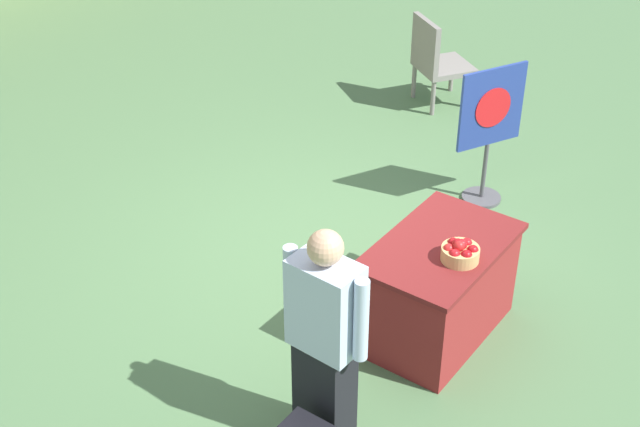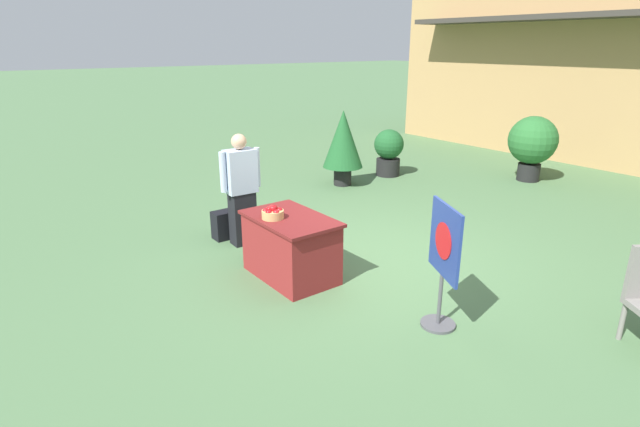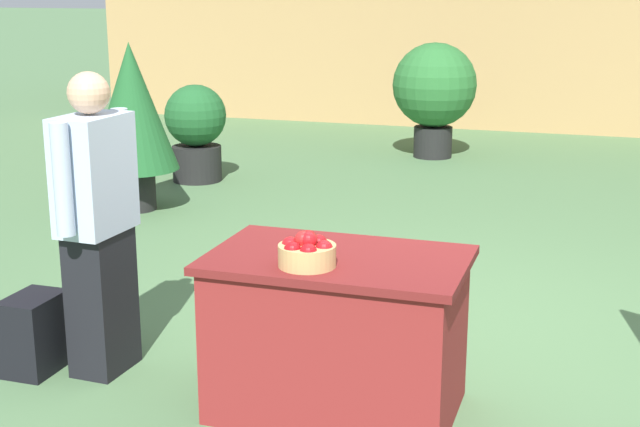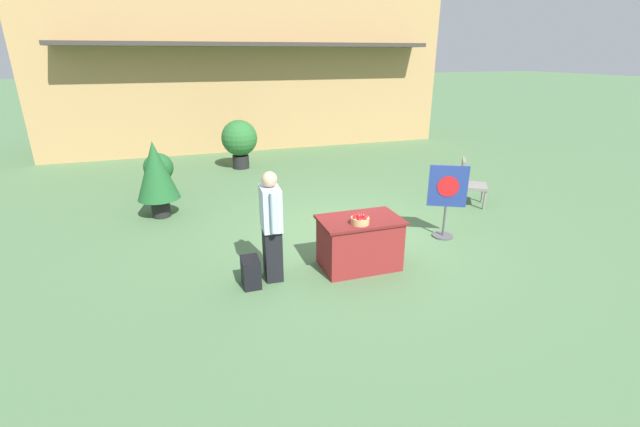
{
  "view_description": "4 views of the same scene",
  "coord_description": "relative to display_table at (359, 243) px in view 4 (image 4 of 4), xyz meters",
  "views": [
    {
      "loc": [
        -4.98,
        -3.47,
        4.38
      ],
      "look_at": [
        -0.55,
        -0.26,
        0.81
      ],
      "focal_mm": 50.0,
      "sensor_mm": 36.0,
      "label": 1
    },
    {
      "loc": [
        4.41,
        -4.28,
        2.76
      ],
      "look_at": [
        -0.47,
        -0.61,
        0.68
      ],
      "focal_mm": 28.0,
      "sensor_mm": 36.0,
      "label": 2
    },
    {
      "loc": [
        0.83,
        -4.99,
        2.03
      ],
      "look_at": [
        -0.63,
        -0.54,
        0.81
      ],
      "focal_mm": 50.0,
      "sensor_mm": 36.0,
      "label": 3
    },
    {
      "loc": [
        -2.75,
        -6.58,
        3.09
      ],
      "look_at": [
        -0.93,
        -1.05,
        0.9
      ],
      "focal_mm": 24.0,
      "sensor_mm": 36.0,
      "label": 4
    }
  ],
  "objects": [
    {
      "name": "poster_board",
      "position": [
        1.87,
        0.57,
        0.34
      ],
      "size": [
        0.6,
        0.36,
        1.31
      ],
      "rotation": [
        0.0,
        0.0,
        -2.04
      ],
      "color": "#4C4C51",
      "rests_on": "ground_plane"
    },
    {
      "name": "potted_plant_far_right",
      "position": [
        -0.82,
        6.61,
        0.42
      ],
      "size": [
        0.99,
        0.99,
        1.36
      ],
      "color": "black",
      "rests_on": "ground_plane"
    },
    {
      "name": "patio_chair",
      "position": [
        3.35,
        1.93,
        0.14
      ],
      "size": [
        0.76,
        0.76,
        0.99
      ],
      "rotation": [
        0.0,
        0.0,
        5.7
      ],
      "color": "gray",
      "rests_on": "ground_plane"
    },
    {
      "name": "backpack",
      "position": [
        -1.67,
        -0.07,
        -0.19
      ],
      "size": [
        0.24,
        0.34,
        0.42
      ],
      "color": "black",
      "rests_on": "ground_plane"
    },
    {
      "name": "potted_plant_far_left",
      "position": [
        -2.92,
        3.23,
        0.51
      ],
      "size": [
        0.81,
        0.81,
        1.53
      ],
      "color": "black",
      "rests_on": "ground_plane"
    },
    {
      "name": "display_table",
      "position": [
        0.0,
        0.0,
        0.0
      ],
      "size": [
        1.22,
        0.77,
        0.79
      ],
      "color": "maroon",
      "rests_on": "ground_plane"
    },
    {
      "name": "apple_basket",
      "position": [
        -0.09,
        -0.19,
        0.46
      ],
      "size": [
        0.26,
        0.26,
        0.16
      ],
      "color": "tan",
      "rests_on": "display_table"
    },
    {
      "name": "person_visitor",
      "position": [
        -1.33,
        0.06,
        0.42
      ],
      "size": [
        0.28,
        0.61,
        1.6
      ],
      "rotation": [
        0.0,
        0.0,
        -0.04
      ],
      "color": "black",
      "rests_on": "ground_plane"
    },
    {
      "name": "ground_plane",
      "position": [
        0.33,
        1.16,
        -0.4
      ],
      "size": [
        120.0,
        120.0,
        0.0
      ],
      "primitive_type": "plane",
      "color": "#4C7047"
    },
    {
      "name": "storefront_building",
      "position": [
        0.07,
        10.61,
        2.29
      ],
      "size": [
        13.19,
        4.52,
        5.37
      ],
      "color": "tan",
      "rests_on": "ground_plane"
    },
    {
      "name": "potted_plant_near_right",
      "position": [
        -2.93,
        4.53,
        0.16
      ],
      "size": [
        0.64,
        0.64,
        1.01
      ],
      "color": "black",
      "rests_on": "ground_plane"
    }
  ]
}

